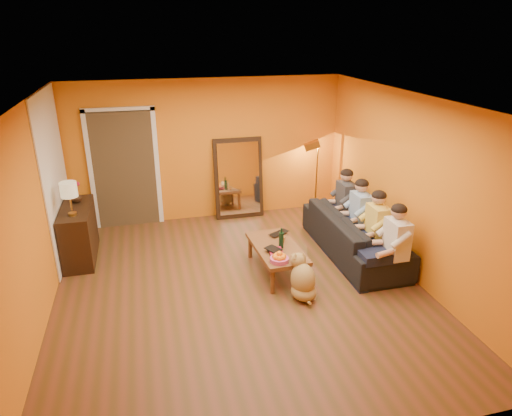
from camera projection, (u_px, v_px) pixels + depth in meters
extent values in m
cube|color=brown|center=(241.00, 289.00, 6.40)|extent=(5.00, 5.50, 0.00)
cube|color=white|center=(238.00, 101.00, 5.43)|extent=(5.00, 5.50, 0.00)
cube|color=orange|center=(208.00, 151.00, 8.39)|extent=(5.00, 0.00, 2.60)
cube|color=orange|center=(31.00, 222.00, 5.34)|extent=(0.00, 5.50, 2.60)
cube|color=orange|center=(411.00, 187.00, 6.48)|extent=(0.00, 5.50, 2.60)
cube|color=white|center=(55.00, 177.00, 6.92)|extent=(0.02, 1.90, 2.58)
cube|color=#3F2D19|center=(125.00, 168.00, 8.21)|extent=(1.06, 0.30, 2.10)
cube|color=white|center=(91.00, 172.00, 7.97)|extent=(0.08, 0.06, 2.20)
cube|color=white|center=(157.00, 168.00, 8.23)|extent=(0.08, 0.06, 2.20)
cube|color=white|center=(118.00, 109.00, 7.70)|extent=(1.22, 0.06, 0.08)
cube|color=black|center=(239.00, 178.00, 8.60)|extent=(0.92, 0.27, 1.51)
cube|color=white|center=(239.00, 179.00, 8.57)|extent=(0.78, 0.21, 1.35)
cube|color=black|center=(79.00, 233.00, 7.12)|extent=(0.44, 1.18, 0.85)
imported|color=black|center=(354.00, 234.00, 7.29)|extent=(2.32, 0.91, 0.68)
cylinder|color=black|center=(281.00, 238.00, 6.61)|extent=(0.07, 0.07, 0.31)
imported|color=#B27F3F|center=(282.00, 239.00, 6.82)|extent=(0.11, 0.11, 0.09)
imported|color=black|center=(281.00, 234.00, 7.05)|extent=(0.41, 0.36, 0.03)
imported|color=black|center=(269.00, 253.00, 6.48)|extent=(0.18, 0.24, 0.02)
imported|color=#A6132C|center=(269.00, 252.00, 6.48)|extent=(0.21, 0.28, 0.02)
imported|color=black|center=(269.00, 251.00, 6.45)|extent=(0.25, 0.28, 0.02)
imported|color=black|center=(76.00, 197.00, 7.15)|extent=(0.18, 0.18, 0.18)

